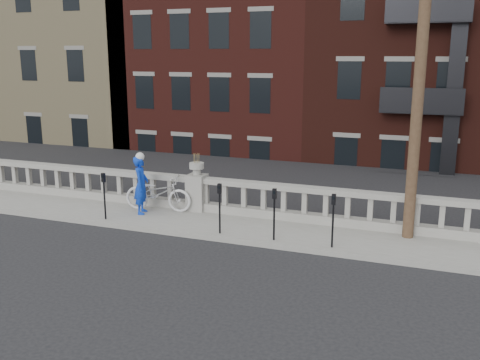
% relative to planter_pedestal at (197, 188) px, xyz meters
% --- Properties ---
extents(ground, '(120.00, 120.00, 0.00)m').
position_rel_planter_pedestal_xyz_m(ground, '(0.00, -3.95, -0.83)').
color(ground, black).
rests_on(ground, ground).
extents(sidewalk, '(32.00, 2.20, 0.15)m').
position_rel_planter_pedestal_xyz_m(sidewalk, '(0.00, -0.95, -0.76)').
color(sidewalk, gray).
rests_on(sidewalk, ground).
extents(balustrade, '(28.00, 0.34, 1.03)m').
position_rel_planter_pedestal_xyz_m(balustrade, '(0.00, 0.00, -0.19)').
color(balustrade, gray).
rests_on(balustrade, sidewalk).
extents(planter_pedestal, '(0.55, 0.55, 1.76)m').
position_rel_planter_pedestal_xyz_m(planter_pedestal, '(0.00, 0.00, 0.00)').
color(planter_pedestal, gray).
rests_on(planter_pedestal, sidewalk).
extents(lower_level, '(80.00, 44.00, 20.80)m').
position_rel_planter_pedestal_xyz_m(lower_level, '(0.56, 19.09, 1.80)').
color(lower_level, '#605E59').
rests_on(lower_level, ground).
extents(utility_pole, '(1.60, 0.28, 10.00)m').
position_rel_planter_pedestal_xyz_m(utility_pole, '(6.20, -0.35, 4.41)').
color(utility_pole, '#422D1E').
rests_on(utility_pole, sidewalk).
extents(parking_meter_a, '(0.10, 0.09, 1.36)m').
position_rel_planter_pedestal_xyz_m(parking_meter_a, '(-2.09, -1.80, 0.17)').
color(parking_meter_a, black).
rests_on(parking_meter_a, sidewalk).
extents(parking_meter_b, '(0.10, 0.09, 1.36)m').
position_rel_planter_pedestal_xyz_m(parking_meter_b, '(1.49, -1.80, 0.17)').
color(parking_meter_b, black).
rests_on(parking_meter_b, sidewalk).
extents(parking_meter_c, '(0.10, 0.09, 1.36)m').
position_rel_planter_pedestal_xyz_m(parking_meter_c, '(2.99, -1.80, 0.17)').
color(parking_meter_c, black).
rests_on(parking_meter_c, sidewalk).
extents(parking_meter_d, '(0.10, 0.09, 1.36)m').
position_rel_planter_pedestal_xyz_m(parking_meter_d, '(4.49, -1.80, 0.17)').
color(parking_meter_d, black).
rests_on(parking_meter_d, sidewalk).
extents(bicycle, '(2.16, 0.98, 1.09)m').
position_rel_planter_pedestal_xyz_m(bicycle, '(-1.08, -0.48, -0.13)').
color(bicycle, silver).
rests_on(bicycle, sidewalk).
extents(cyclist, '(0.59, 0.73, 1.74)m').
position_rel_planter_pedestal_xyz_m(cyclist, '(-1.41, -0.90, 0.19)').
color(cyclist, '#0C34BF').
rests_on(cyclist, sidewalk).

